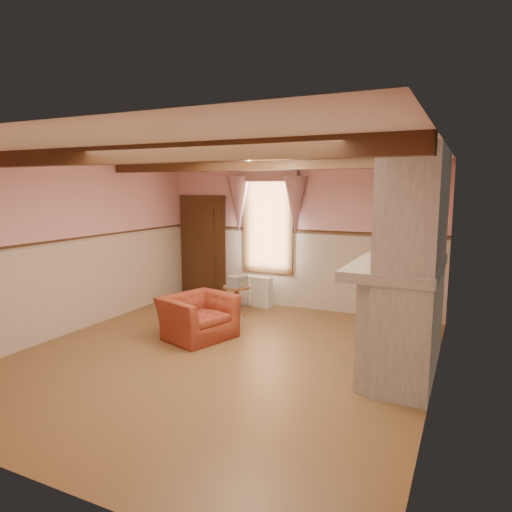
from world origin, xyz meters
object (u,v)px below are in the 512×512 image
at_px(bowl, 398,259).
at_px(oil_lamp, 404,246).
at_px(side_table, 237,301).
at_px(armchair, 198,317).
at_px(mantel_clock, 407,246).
at_px(radiator, 255,291).

xyz_separation_m(bowl, oil_lamp, (0.00, 0.54, 0.10)).
height_order(side_table, oil_lamp, oil_lamp).
bearing_deg(armchair, oil_lamp, -61.27).
relative_size(armchair, oil_lamp, 3.70).
bearing_deg(armchair, mantel_clock, -56.06).
relative_size(bowl, oil_lamp, 1.13).
height_order(side_table, radiator, radiator).
height_order(side_table, bowl, bowl).
distance_m(armchair, bowl, 3.18).
relative_size(side_table, mantel_clock, 2.29).
distance_m(armchair, oil_lamp, 3.26).
bearing_deg(side_table, radiator, 87.69).
bearing_deg(mantel_clock, radiator, 156.59).
bearing_deg(bowl, mantel_clock, 90.00).
height_order(bowl, oil_lamp, oil_lamp).
xyz_separation_m(armchair, bowl, (2.97, 0.01, 1.12)).
bearing_deg(oil_lamp, side_table, 164.56).
distance_m(armchair, radiator, 2.13).
distance_m(side_table, radiator, 0.75).
bearing_deg(radiator, oil_lamp, -21.41).
height_order(bowl, mantel_clock, mantel_clock).
relative_size(armchair, side_table, 1.88).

